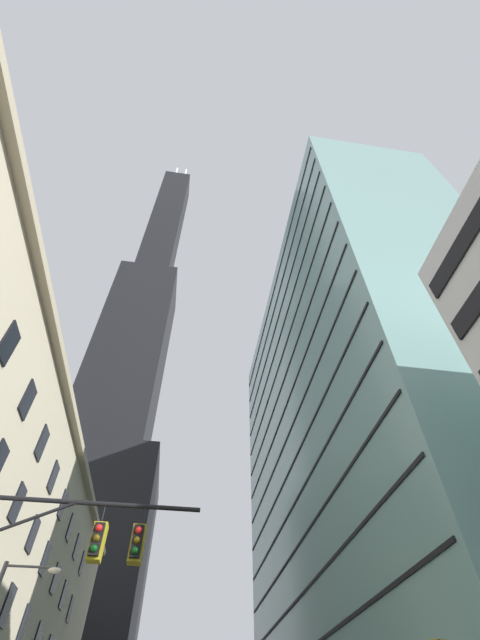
# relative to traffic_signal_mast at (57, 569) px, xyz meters

# --- Properties ---
(dark_skyscraper) EXTENTS (27.84, 27.84, 229.03)m
(dark_skyscraper) POSITION_rel_traffic_signal_mast_xyz_m (-16.35, 80.53, 64.81)
(dark_skyscraper) COLOR black
(dark_skyscraper) RESTS_ON ground
(glass_office_midrise) EXTENTS (16.43, 50.98, 59.09)m
(glass_office_midrise) POSITION_rel_traffic_signal_mast_xyz_m (23.32, 28.81, 24.49)
(glass_office_midrise) COLOR gray
(glass_office_midrise) RESTS_ON ground
(traffic_signal_mast) EXTENTS (6.54, 0.63, 7.00)m
(traffic_signal_mast) POSITION_rel_traffic_signal_mast_xyz_m (0.00, 0.00, 0.00)
(traffic_signal_mast) COLOR black
(traffic_signal_mast) RESTS_ON sidewalk_left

